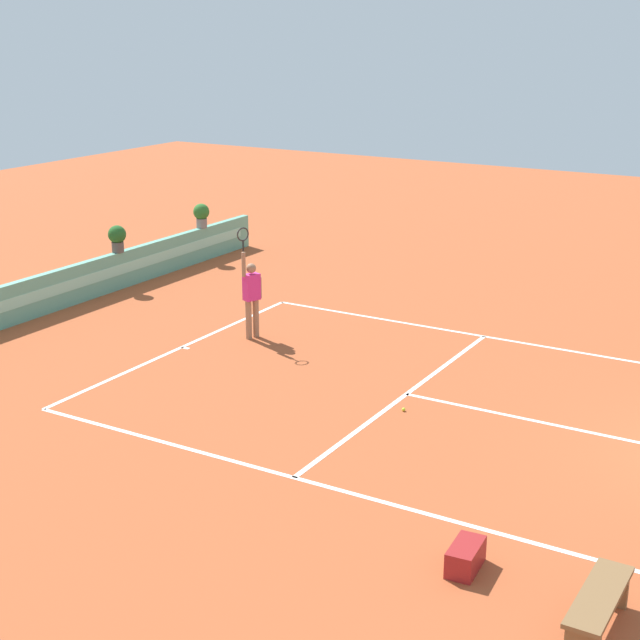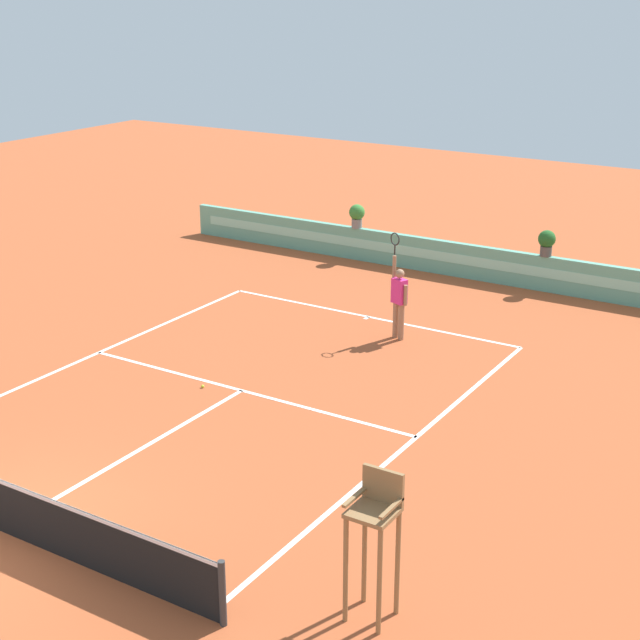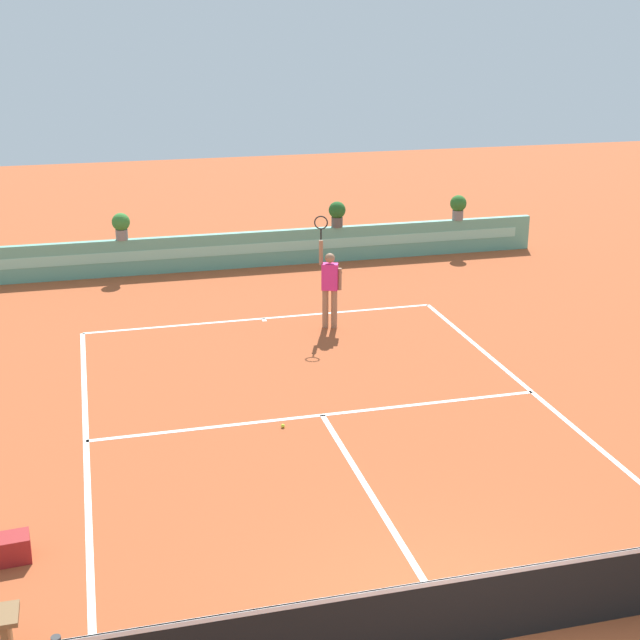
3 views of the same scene
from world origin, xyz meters
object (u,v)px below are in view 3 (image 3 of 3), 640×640
Objects in this scene: tennis_player at (330,283)px; potted_plant_far_right at (458,206)px; gear_bag at (3,550)px; potted_plant_right at (337,212)px; tennis_ball_near_baseline at (283,426)px; potted_plant_left at (121,225)px.

tennis_player is 3.57× the size of potted_plant_far_right.
gear_bag is 0.27× the size of tennis_player.
tennis_player is 7.67m from potted_plant_far_right.
potted_plant_right is 1.00× the size of potted_plant_far_right.
tennis_player is at bearing 50.17° from gear_bag.
tennis_ball_near_baseline is 0.09× the size of potted_plant_left.
gear_bag is 5.35m from tennis_ball_near_baseline.
gear_bag is 0.97× the size of potted_plant_right.
tennis_ball_near_baseline is 12.83m from potted_plant_far_right.
potted_plant_left reaches higher than gear_bag.
potted_plant_left is (-4.30, 5.47, 0.36)m from tennis_player.
tennis_player reaches higher than gear_bag.
potted_plant_right is at bearing 72.79° from tennis_player.
potted_plant_left is (-2.16, 10.31, 1.38)m from tennis_ball_near_baseline.
tennis_player is 38.01× the size of tennis_ball_near_baseline.
tennis_ball_near_baseline is (4.41, 3.01, -0.15)m from gear_bag.
gear_bag is at bearing -121.75° from potted_plant_right.
potted_plant_left is at bearing 180.00° from potted_plant_far_right.
potted_plant_left and potted_plant_far_right have the same top height.
gear_bag is 10.29× the size of tennis_ball_near_baseline.
tennis_ball_near_baseline is 10.62m from potted_plant_left.
tennis_ball_near_baseline is at bearing 34.34° from gear_bag.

